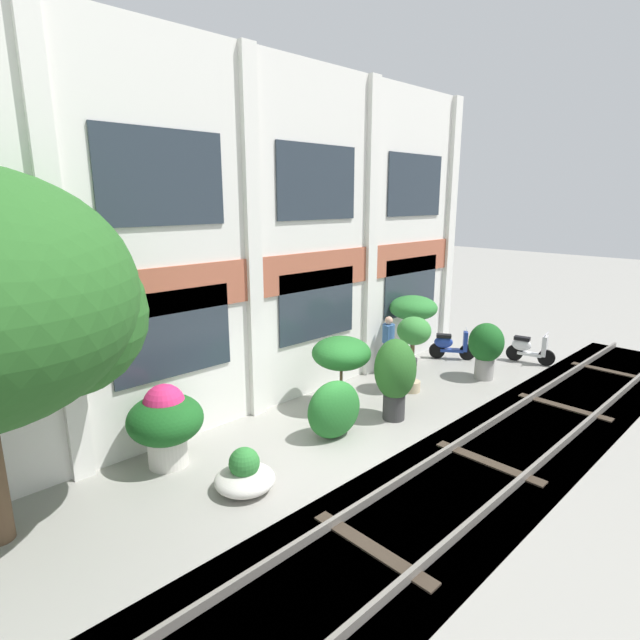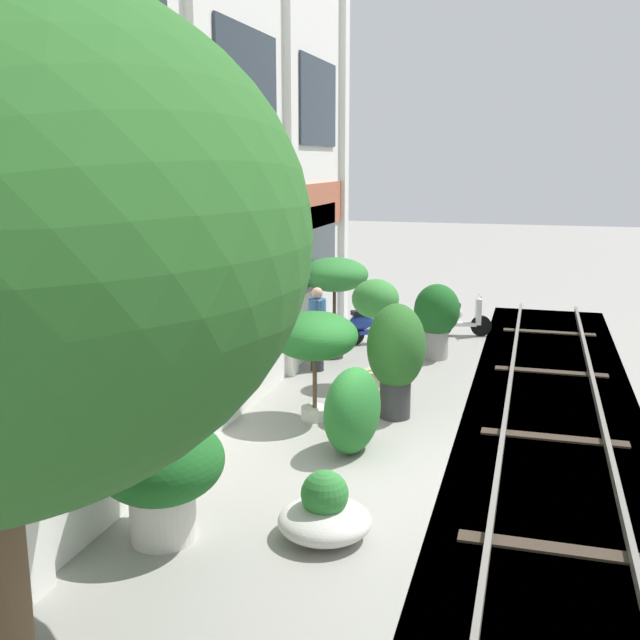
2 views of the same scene
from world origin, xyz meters
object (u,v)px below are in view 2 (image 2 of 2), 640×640
at_px(potted_plant_tall_urn, 315,338).
at_px(potted_plant_wide_bowl, 325,514).
at_px(potted_plant_low_pan, 375,307).
at_px(resident_by_doorway, 317,326).
at_px(topiary_hedge, 353,410).
at_px(scooter_near_curb, 370,325).
at_px(scooter_second_parked, 459,317).
at_px(potted_plant_terracotta_small, 334,277).
at_px(potted_plant_stone_basin, 437,315).
at_px(potted_plant_ribbed_drum, 396,352).
at_px(potted_plant_glazed_jar, 161,462).

bearing_deg(potted_plant_tall_urn, potted_plant_wide_bowl, -161.85).
distance_m(potted_plant_low_pan, resident_by_doorway, 1.52).
xyz_separation_m(potted_plant_wide_bowl, topiary_hedge, (2.45, 0.29, 0.34)).
relative_size(potted_plant_tall_urn, scooter_near_curb, 1.46).
height_order(scooter_second_parked, resident_by_doorway, resident_by_doorway).
bearing_deg(potted_plant_terracotta_small, resident_by_doorway, 176.17).
height_order(potted_plant_low_pan, resident_by_doorway, potted_plant_low_pan).
relative_size(potted_plant_low_pan, potted_plant_stone_basin, 1.25).
bearing_deg(scooter_near_curb, potted_plant_low_pan, -110.70).
bearing_deg(potted_plant_stone_basin, potted_plant_tall_urn, 162.45).
height_order(potted_plant_ribbed_drum, scooter_near_curb, potted_plant_ribbed_drum).
xyz_separation_m(potted_plant_stone_basin, scooter_near_curb, (0.84, 1.58, -0.49)).
distance_m(potted_plant_low_pan, potted_plant_stone_basin, 2.39).
height_order(potted_plant_low_pan, potted_plant_terracotta_small, potted_plant_terracotta_small).
xyz_separation_m(potted_plant_wide_bowl, resident_by_doorway, (6.29, 1.93, 0.61)).
xyz_separation_m(potted_plant_tall_urn, potted_plant_glazed_jar, (-4.12, 0.48, -0.44)).
bearing_deg(potted_plant_terracotta_small, potted_plant_stone_basin, -74.98).
bearing_deg(potted_plant_low_pan, potted_plant_ribbed_drum, -157.24).
relative_size(potted_plant_terracotta_small, scooter_near_curb, 1.76).
xyz_separation_m(potted_plant_terracotta_small, potted_plant_ribbed_drum, (-3.27, -1.88, -0.63)).
height_order(potted_plant_wide_bowl, potted_plant_terracotta_small, potted_plant_terracotta_small).
relative_size(potted_plant_stone_basin, resident_by_doorway, 0.95).
bearing_deg(scooter_second_parked, potted_plant_stone_basin, -108.40).
relative_size(scooter_second_parked, topiary_hedge, 1.12).
relative_size(potted_plant_ribbed_drum, topiary_hedge, 1.51).
height_order(potted_plant_terracotta_small, topiary_hedge, potted_plant_terracotta_small).
height_order(scooter_near_curb, scooter_second_parked, same).
relative_size(potted_plant_terracotta_small, topiary_hedge, 1.71).
xyz_separation_m(potted_plant_ribbed_drum, potted_plant_glazed_jar, (-4.56, 1.68, -0.19)).
distance_m(potted_plant_stone_basin, scooter_near_curb, 1.85).
distance_m(potted_plant_glazed_jar, scooter_second_parked, 10.78).
bearing_deg(potted_plant_stone_basin, scooter_near_curb, 62.06).
xyz_separation_m(potted_plant_wide_bowl, potted_plant_tall_urn, (3.60, 1.18, 1.05)).
bearing_deg(potted_plant_tall_urn, topiary_hedge, -142.18).
bearing_deg(potted_plant_terracotta_small, potted_plant_tall_urn, -169.58).
bearing_deg(potted_plant_wide_bowl, scooter_near_curb, 9.23).
bearing_deg(scooter_near_curb, scooter_second_parked, 2.20).
distance_m(potted_plant_ribbed_drum, scooter_near_curb, 4.90).
bearing_deg(potted_plant_terracotta_small, topiary_hedge, -162.05).
height_order(potted_plant_low_pan, scooter_near_curb, potted_plant_low_pan).
distance_m(scooter_near_curb, topiary_hedge, 6.34).
relative_size(potted_plant_wide_bowl, scooter_near_curb, 0.86).
xyz_separation_m(potted_plant_stone_basin, potted_plant_ribbed_drum, (-3.81, 0.14, 0.15)).
relative_size(potted_plant_stone_basin, potted_plant_ribbed_drum, 0.84).
relative_size(potted_plant_wide_bowl, potted_plant_tall_urn, 0.59).
height_order(scooter_near_curb, resident_by_doorway, resident_by_doorway).
relative_size(potted_plant_wide_bowl, potted_plant_terracotta_small, 0.49).
xyz_separation_m(potted_plant_wide_bowl, potted_plant_ribbed_drum, (4.04, -0.02, 0.80)).
relative_size(scooter_second_parked, resident_by_doorway, 0.83).
relative_size(potted_plant_glazed_jar, scooter_near_curb, 1.32).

